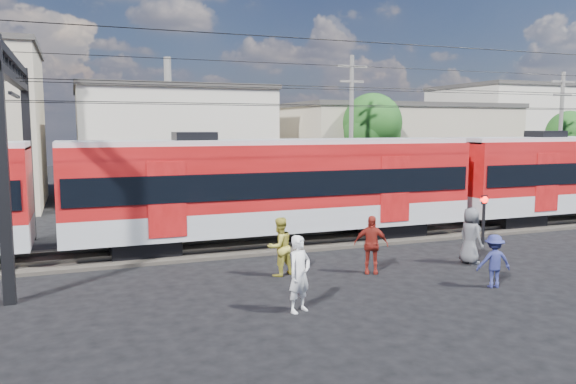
% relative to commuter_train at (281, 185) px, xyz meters
% --- Properties ---
extents(ground, '(120.00, 120.00, 0.00)m').
position_rel_commuter_train_xyz_m(ground, '(0.67, -8.00, -2.40)').
color(ground, black).
rests_on(ground, ground).
extents(track_bed, '(70.00, 3.40, 0.12)m').
position_rel_commuter_train_xyz_m(track_bed, '(0.67, 0.00, -2.34)').
color(track_bed, '#2D2823').
rests_on(track_bed, ground).
extents(rail_near, '(70.00, 0.12, 0.12)m').
position_rel_commuter_train_xyz_m(rail_near, '(0.67, -0.75, -2.22)').
color(rail_near, '#59544C').
rests_on(rail_near, track_bed).
extents(rail_far, '(70.00, 0.12, 0.12)m').
position_rel_commuter_train_xyz_m(rail_far, '(0.67, 0.75, -2.22)').
color(rail_far, '#59544C').
rests_on(rail_far, track_bed).
extents(commuter_train, '(50.30, 3.08, 4.17)m').
position_rel_commuter_train_xyz_m(commuter_train, '(0.00, 0.00, 0.00)').
color(commuter_train, black).
rests_on(commuter_train, ground).
extents(catenary, '(70.00, 9.30, 7.52)m').
position_rel_commuter_train_xyz_m(catenary, '(-7.98, -0.00, 2.73)').
color(catenary, black).
rests_on(catenary, ground).
extents(building_midwest, '(12.24, 12.24, 7.30)m').
position_rel_commuter_train_xyz_m(building_midwest, '(-1.33, 19.00, 1.25)').
color(building_midwest, beige).
rests_on(building_midwest, ground).
extents(building_mideast, '(16.32, 10.20, 6.30)m').
position_rel_commuter_train_xyz_m(building_mideast, '(14.67, 16.00, 0.75)').
color(building_mideast, tan).
rests_on(building_mideast, ground).
extents(building_east, '(10.20, 10.20, 8.30)m').
position_rel_commuter_train_xyz_m(building_east, '(28.67, 20.00, 1.75)').
color(building_east, beige).
rests_on(building_east, ground).
extents(utility_pole_mid, '(1.80, 0.24, 8.50)m').
position_rel_commuter_train_xyz_m(utility_pole_mid, '(6.67, 7.00, 2.13)').
color(utility_pole_mid, slate).
rests_on(utility_pole_mid, ground).
extents(utility_pole_east, '(1.80, 0.24, 8.00)m').
position_rel_commuter_train_xyz_m(utility_pole_east, '(20.67, 6.00, 1.88)').
color(utility_pole_east, slate).
rests_on(utility_pole_east, ground).
extents(tree_near, '(3.82, 3.64, 6.72)m').
position_rel_commuter_train_xyz_m(tree_near, '(9.85, 10.09, 2.26)').
color(tree_near, '#382619').
rests_on(tree_near, ground).
extents(tree_far, '(3.36, 3.12, 5.76)m').
position_rel_commuter_train_xyz_m(tree_far, '(24.85, 9.09, 1.59)').
color(tree_far, '#382619').
rests_on(tree_far, ground).
extents(pedestrian_a, '(0.85, 0.74, 1.96)m').
position_rel_commuter_train_xyz_m(pedestrian_a, '(-2.39, -7.82, -1.42)').
color(pedestrian_a, white).
rests_on(pedestrian_a, ground).
extents(pedestrian_b, '(1.08, 0.96, 1.85)m').
position_rel_commuter_train_xyz_m(pedestrian_b, '(-1.67, -4.38, -1.47)').
color(pedestrian_b, gold).
rests_on(pedestrian_b, ground).
extents(pedestrian_c, '(1.12, 0.81, 1.56)m').
position_rel_commuter_train_xyz_m(pedestrian_c, '(3.71, -7.84, -1.62)').
color(pedestrian_c, navy).
rests_on(pedestrian_c, ground).
extents(pedestrian_d, '(1.18, 0.88, 1.86)m').
position_rel_commuter_train_xyz_m(pedestrian_d, '(1.16, -5.14, -1.47)').
color(pedestrian_d, maroon).
rests_on(pedestrian_d, ground).
extents(pedestrian_e, '(0.69, 0.99, 1.93)m').
position_rel_commuter_train_xyz_m(pedestrian_e, '(4.97, -5.24, -1.44)').
color(pedestrian_e, '#525358').
rests_on(pedestrian_e, ground).
extents(car_silver, '(4.17, 2.20, 1.35)m').
position_rel_commuter_train_xyz_m(car_silver, '(20.65, 5.13, -1.73)').
color(car_silver, '#ACADB3').
rests_on(car_silver, ground).
extents(crossing_signal, '(0.29, 0.29, 1.97)m').
position_rel_commuter_train_xyz_m(crossing_signal, '(7.53, -2.84, -1.03)').
color(crossing_signal, black).
rests_on(crossing_signal, ground).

